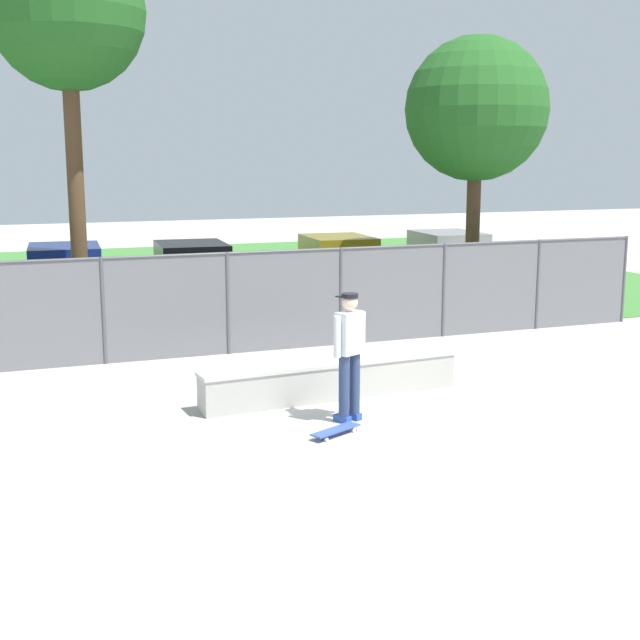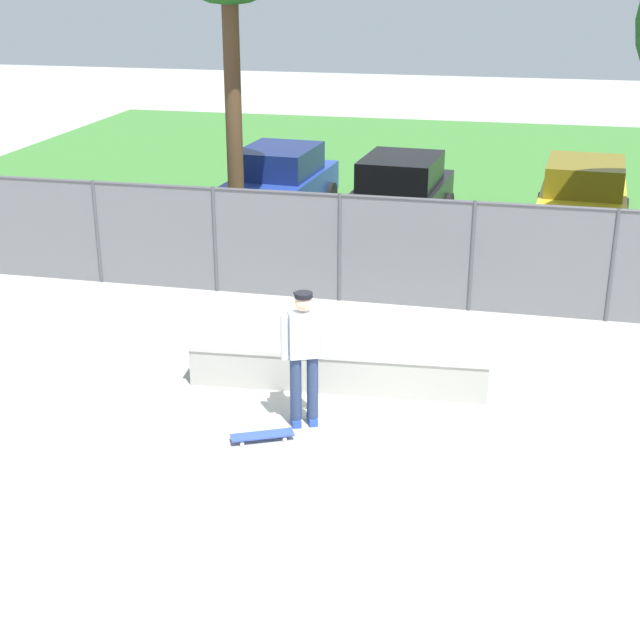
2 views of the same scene
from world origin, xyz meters
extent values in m
plane|color=#ADAAA3|center=(0.00, 0.00, 0.00)|extent=(80.00, 80.00, 0.00)
cube|color=#3D7A33|center=(0.00, 15.20, 0.01)|extent=(28.11, 20.00, 0.02)
cube|color=#A8A59E|center=(-0.44, 1.33, 0.27)|extent=(4.22, 0.74, 0.54)
cube|color=beige|center=(-0.44, 1.33, 0.57)|extent=(4.26, 0.78, 0.06)
cube|color=#2647A5|center=(-0.76, 0.13, 0.05)|extent=(0.21, 0.28, 0.10)
cube|color=#2647A5|center=(-0.55, 0.22, 0.05)|extent=(0.21, 0.28, 0.10)
cylinder|color=navy|center=(-0.74, 0.10, 0.54)|extent=(0.15, 0.15, 0.88)
cylinder|color=navy|center=(-0.54, 0.19, 0.54)|extent=(0.15, 0.15, 0.88)
cube|color=silver|center=(-0.64, 0.15, 1.28)|extent=(0.44, 0.36, 0.60)
cylinder|color=silver|center=(-0.87, 0.05, 1.26)|extent=(0.10, 0.10, 0.58)
cylinder|color=silver|center=(-0.41, 0.25, 1.26)|extent=(0.10, 0.10, 0.58)
sphere|color=beige|center=(-0.64, 0.15, 1.71)|extent=(0.22, 0.22, 0.22)
cylinder|color=black|center=(-0.64, 0.15, 1.81)|extent=(0.23, 0.23, 0.06)
cube|color=black|center=(-0.70, 0.27, 1.78)|extent=(0.23, 0.19, 0.02)
cube|color=#334CB2|center=(-1.06, -0.38, 0.08)|extent=(0.81, 0.53, 0.02)
cube|color=#B2B2B7|center=(-0.82, -0.27, 0.06)|extent=(0.11, 0.15, 0.02)
cube|color=#B2B2B7|center=(-1.31, -0.50, 0.06)|extent=(0.11, 0.15, 0.02)
cylinder|color=silver|center=(-0.78, -0.34, 0.03)|extent=(0.06, 0.05, 0.05)
cylinder|color=silver|center=(-0.85, -0.19, 0.03)|extent=(0.06, 0.05, 0.05)
cylinder|color=silver|center=(-1.27, -0.58, 0.03)|extent=(0.06, 0.05, 0.05)
cylinder|color=silver|center=(-1.34, -0.43, 0.03)|extent=(0.06, 0.05, 0.05)
cylinder|color=#4C4C51|center=(-5.75, 4.90, 0.98)|extent=(0.07, 0.07, 1.95)
cylinder|color=#4C4C51|center=(-3.45, 4.90, 0.98)|extent=(0.07, 0.07, 1.95)
cylinder|color=#4C4C51|center=(-1.15, 4.90, 0.98)|extent=(0.07, 0.07, 1.95)
cylinder|color=#4C4C51|center=(1.15, 4.90, 0.98)|extent=(0.07, 0.07, 1.95)
cylinder|color=#4C4C51|center=(3.45, 4.90, 0.98)|extent=(0.07, 0.07, 1.95)
cylinder|color=#4C4C51|center=(0.00, 4.90, 1.92)|extent=(16.11, 0.05, 0.05)
cube|color=slate|center=(0.00, 4.90, 0.98)|extent=(16.11, 0.01, 1.95)
cylinder|color=#513823|center=(-3.64, 6.82, 2.64)|extent=(0.32, 0.32, 5.28)
cube|color=#233D9E|center=(-3.69, 10.08, 0.67)|extent=(2.09, 4.31, 0.70)
cube|color=navy|center=(-3.68, 10.23, 1.34)|extent=(1.74, 2.21, 0.64)
cylinder|color=black|center=(-2.89, 8.72, 0.32)|extent=(0.26, 0.65, 0.64)
cylinder|color=black|center=(-4.68, 8.84, 0.32)|extent=(0.26, 0.65, 0.64)
cylinder|color=black|center=(-2.71, 11.32, 0.32)|extent=(0.26, 0.65, 0.64)
cylinder|color=black|center=(-4.50, 11.44, 0.32)|extent=(0.26, 0.65, 0.64)
cube|color=black|center=(-0.77, 9.61, 0.67)|extent=(2.09, 4.31, 0.70)
cube|color=black|center=(-0.76, 9.76, 1.34)|extent=(1.74, 2.21, 0.64)
cylinder|color=black|center=(0.04, 8.25, 0.32)|extent=(0.26, 0.65, 0.64)
cylinder|color=black|center=(-1.76, 8.37, 0.32)|extent=(0.26, 0.65, 0.64)
cylinder|color=black|center=(0.21, 10.85, 0.32)|extent=(0.26, 0.65, 0.64)
cylinder|color=black|center=(-1.58, 10.97, 0.32)|extent=(0.26, 0.65, 0.64)
cube|color=gold|center=(3.19, 10.00, 0.67)|extent=(2.09, 4.31, 0.70)
cube|color=#776413|center=(3.20, 10.15, 1.34)|extent=(1.74, 2.21, 0.64)
cylinder|color=black|center=(4.00, 8.64, 0.32)|extent=(0.26, 0.65, 0.64)
cylinder|color=black|center=(2.20, 8.77, 0.32)|extent=(0.26, 0.65, 0.64)
cylinder|color=black|center=(4.18, 11.24, 0.32)|extent=(0.26, 0.65, 0.64)
cylinder|color=black|center=(2.38, 11.36, 0.32)|extent=(0.26, 0.65, 0.64)
camera|label=1|loc=(-5.21, -10.74, 3.70)|focal=48.50mm
camera|label=2|loc=(1.91, -10.25, 5.67)|focal=51.48mm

